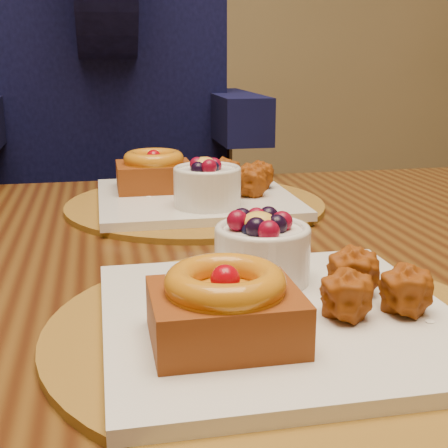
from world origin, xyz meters
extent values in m
cube|color=#381A0A|center=(0.03, 0.02, 0.73)|extent=(1.60, 0.90, 0.04)
cylinder|color=brown|center=(0.03, -0.20, 0.76)|extent=(0.38, 0.38, 0.01)
cube|color=white|center=(0.03, -0.20, 0.77)|extent=(0.28, 0.28, 0.01)
cube|color=#591F08|center=(-0.02, -0.24, 0.79)|extent=(0.11, 0.09, 0.04)
torus|color=#B0620A|center=(-0.02, -0.24, 0.82)|extent=(0.09, 0.09, 0.02)
sphere|color=#99020C|center=(-0.02, -0.24, 0.82)|extent=(0.02, 0.02, 0.02)
sphere|color=#96430A|center=(0.10, -0.17, 0.79)|extent=(0.04, 0.04, 0.04)
sphere|color=#96430A|center=(0.08, -0.22, 0.79)|extent=(0.04, 0.04, 0.04)
sphere|color=#96430A|center=(0.13, -0.22, 0.79)|extent=(0.04, 0.04, 0.04)
cylinder|color=white|center=(0.04, -0.13, 0.80)|extent=(0.09, 0.09, 0.05)
torus|color=white|center=(0.04, -0.13, 0.82)|extent=(0.09, 0.09, 0.01)
ellipsoid|color=gold|center=(0.03, -0.13, 0.83)|extent=(0.03, 0.03, 0.02)
cylinder|color=brown|center=(0.03, 0.24, 0.76)|extent=(0.38, 0.38, 0.01)
cube|color=white|center=(0.03, 0.24, 0.77)|extent=(0.28, 0.28, 0.01)
cube|color=#591F08|center=(-0.02, 0.29, 0.80)|extent=(0.11, 0.09, 0.04)
torus|color=#B0620A|center=(-0.02, 0.29, 0.82)|extent=(0.09, 0.09, 0.02)
sphere|color=#99020C|center=(-0.02, 0.29, 0.82)|extent=(0.02, 0.02, 0.02)
sphere|color=#96430A|center=(0.11, 0.22, 0.80)|extent=(0.04, 0.04, 0.04)
sphere|color=#96430A|center=(0.08, 0.27, 0.80)|extent=(0.04, 0.04, 0.04)
sphere|color=#96430A|center=(0.13, 0.27, 0.80)|extent=(0.04, 0.04, 0.04)
cylinder|color=white|center=(0.04, 0.17, 0.80)|extent=(0.09, 0.09, 0.05)
torus|color=white|center=(0.04, 0.17, 0.83)|extent=(0.09, 0.09, 0.01)
ellipsoid|color=gold|center=(0.03, 0.17, 0.83)|extent=(0.03, 0.03, 0.02)
cube|color=black|center=(-0.09, 0.65, 0.44)|extent=(0.57, 0.57, 0.04)
cylinder|color=black|center=(-0.33, 0.56, 0.21)|extent=(0.04, 0.04, 0.42)
cylinder|color=black|center=(-0.18, 0.89, 0.21)|extent=(0.04, 0.04, 0.42)
cylinder|color=black|center=(0.16, 0.74, 0.21)|extent=(0.04, 0.04, 0.42)
cube|color=black|center=(0.00, 0.82, 0.66)|extent=(0.40, 0.21, 0.45)
cube|color=black|center=(-0.08, 0.71, 0.88)|extent=(0.46, 0.24, 0.66)
cube|color=black|center=(0.16, 0.59, 0.85)|extent=(0.09, 0.33, 0.09)
camera|label=1|loc=(-0.10, -0.65, 0.98)|focal=50.00mm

